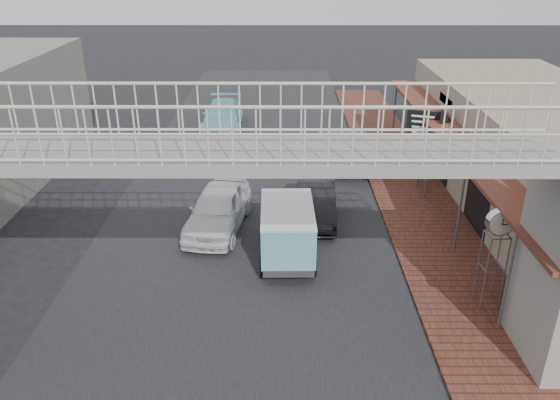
{
  "coord_description": "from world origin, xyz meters",
  "views": [
    {
      "loc": [
        1.35,
        -14.37,
        8.86
      ],
      "look_at": [
        1.28,
        1.03,
        1.8
      ],
      "focal_mm": 35.0,
      "sensor_mm": 36.0,
      "label": 1
    }
  ],
  "objects_px": {
    "angkot_van": "(287,224)",
    "angkot_far": "(223,116)",
    "arrow_sign": "(445,126)",
    "white_hatchback": "(218,209)",
    "motorcycle_near": "(368,150)",
    "street_clock": "(499,227)",
    "angkot_curb": "(345,147)",
    "dark_sedan": "(315,201)",
    "motorcycle_far": "(374,162)"
  },
  "relations": [
    {
      "from": "white_hatchback",
      "to": "angkot_far",
      "type": "xyz_separation_m",
      "value": [
        -1.02,
        11.71,
        -0.01
      ]
    },
    {
      "from": "angkot_curb",
      "to": "angkot_van",
      "type": "distance_m",
      "value": 8.93
    },
    {
      "from": "motorcycle_far",
      "to": "street_clock",
      "type": "height_order",
      "value": "street_clock"
    },
    {
      "from": "angkot_far",
      "to": "motorcycle_far",
      "type": "xyz_separation_m",
      "value": [
        7.19,
        -6.71,
        -0.14
      ]
    },
    {
      "from": "angkot_curb",
      "to": "arrow_sign",
      "type": "distance_m",
      "value": 5.22
    },
    {
      "from": "angkot_far",
      "to": "motorcycle_far",
      "type": "relative_size",
      "value": 3.08
    },
    {
      "from": "street_clock",
      "to": "arrow_sign",
      "type": "height_order",
      "value": "arrow_sign"
    },
    {
      "from": "white_hatchback",
      "to": "street_clock",
      "type": "height_order",
      "value": "street_clock"
    },
    {
      "from": "angkot_curb",
      "to": "angkot_far",
      "type": "bearing_deg",
      "value": -38.27
    },
    {
      "from": "angkot_van",
      "to": "motorcycle_near",
      "type": "distance_m",
      "value": 9.42
    },
    {
      "from": "angkot_far",
      "to": "angkot_van",
      "type": "relative_size",
      "value": 1.37
    },
    {
      "from": "angkot_curb",
      "to": "motorcycle_near",
      "type": "distance_m",
      "value": 1.12
    },
    {
      "from": "angkot_van",
      "to": "motorcycle_far",
      "type": "distance_m",
      "value": 7.9
    },
    {
      "from": "angkot_van",
      "to": "dark_sedan",
      "type": "bearing_deg",
      "value": 67.8
    },
    {
      "from": "motorcycle_near",
      "to": "white_hatchback",
      "type": "bearing_deg",
      "value": 147.99
    },
    {
      "from": "white_hatchback",
      "to": "motorcycle_near",
      "type": "bearing_deg",
      "value": 55.26
    },
    {
      "from": "angkot_curb",
      "to": "motorcycle_far",
      "type": "xyz_separation_m",
      "value": [
        1.1,
        -1.6,
        -0.14
      ]
    },
    {
      "from": "white_hatchback",
      "to": "angkot_far",
      "type": "distance_m",
      "value": 11.76
    },
    {
      "from": "motorcycle_far",
      "to": "arrow_sign",
      "type": "height_order",
      "value": "arrow_sign"
    },
    {
      "from": "arrow_sign",
      "to": "motorcycle_near",
      "type": "bearing_deg",
      "value": 139.86
    },
    {
      "from": "dark_sedan",
      "to": "arrow_sign",
      "type": "relative_size",
      "value": 1.2
    },
    {
      "from": "white_hatchback",
      "to": "arrow_sign",
      "type": "distance_m",
      "value": 9.26
    },
    {
      "from": "angkot_curb",
      "to": "motorcycle_far",
      "type": "relative_size",
      "value": 3.22
    },
    {
      "from": "arrow_sign",
      "to": "street_clock",
      "type": "bearing_deg",
      "value": -78.38
    },
    {
      "from": "white_hatchback",
      "to": "angkot_van",
      "type": "xyz_separation_m",
      "value": [
        2.37,
        -1.9,
        0.38
      ]
    },
    {
      "from": "white_hatchback",
      "to": "dark_sedan",
      "type": "relative_size",
      "value": 1.1
    },
    {
      "from": "angkot_van",
      "to": "arrow_sign",
      "type": "xyz_separation_m",
      "value": [
        6.09,
        5.09,
        1.63
      ]
    },
    {
      "from": "arrow_sign",
      "to": "angkot_far",
      "type": "bearing_deg",
      "value": 154.83
    },
    {
      "from": "angkot_far",
      "to": "arrow_sign",
      "type": "height_order",
      "value": "arrow_sign"
    },
    {
      "from": "street_clock",
      "to": "angkot_far",
      "type": "bearing_deg",
      "value": 114.39
    },
    {
      "from": "angkot_van",
      "to": "motorcycle_far",
      "type": "bearing_deg",
      "value": 60.05
    },
    {
      "from": "white_hatchback",
      "to": "arrow_sign",
      "type": "bearing_deg",
      "value": 28.53
    },
    {
      "from": "angkot_van",
      "to": "angkot_far",
      "type": "bearing_deg",
      "value": 102.84
    },
    {
      "from": "motorcycle_far",
      "to": "dark_sedan",
      "type": "bearing_deg",
      "value": 159.46
    },
    {
      "from": "angkot_far",
      "to": "white_hatchback",
      "type": "bearing_deg",
      "value": -85.53
    },
    {
      "from": "motorcycle_near",
      "to": "arrow_sign",
      "type": "distance_m",
      "value": 4.75
    },
    {
      "from": "angkot_curb",
      "to": "angkot_far",
      "type": "xyz_separation_m",
      "value": [
        -6.09,
        5.11,
        -0.0
      ]
    },
    {
      "from": "motorcycle_near",
      "to": "arrow_sign",
      "type": "relative_size",
      "value": 0.5
    },
    {
      "from": "angkot_far",
      "to": "angkot_van",
      "type": "bearing_deg",
      "value": -76.53
    },
    {
      "from": "angkot_curb",
      "to": "angkot_van",
      "type": "xyz_separation_m",
      "value": [
        -2.7,
        -8.51,
        0.4
      ]
    },
    {
      "from": "dark_sedan",
      "to": "motorcycle_near",
      "type": "distance_m",
      "value": 6.51
    },
    {
      "from": "motorcycle_far",
      "to": "street_clock",
      "type": "bearing_deg",
      "value": -157.96
    },
    {
      "from": "motorcycle_near",
      "to": "street_clock",
      "type": "xyz_separation_m",
      "value": [
        1.58,
        -11.33,
        1.92
      ]
    },
    {
      "from": "dark_sedan",
      "to": "motorcycle_near",
      "type": "xyz_separation_m",
      "value": [
        2.76,
        5.89,
        -0.12
      ]
    },
    {
      "from": "motorcycle_near",
      "to": "street_clock",
      "type": "bearing_deg",
      "value": -161.46
    },
    {
      "from": "motorcycle_near",
      "to": "angkot_van",
      "type": "bearing_deg",
      "value": 166.79
    },
    {
      "from": "street_clock",
      "to": "arrow_sign",
      "type": "distance_m",
      "value": 7.85
    },
    {
      "from": "white_hatchback",
      "to": "motorcycle_far",
      "type": "xyz_separation_m",
      "value": [
        6.17,
        5.01,
        -0.15
      ]
    },
    {
      "from": "motorcycle_far",
      "to": "arrow_sign",
      "type": "bearing_deg",
      "value": -115.78
    },
    {
      "from": "white_hatchback",
      "to": "arrow_sign",
      "type": "height_order",
      "value": "arrow_sign"
    }
  ]
}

